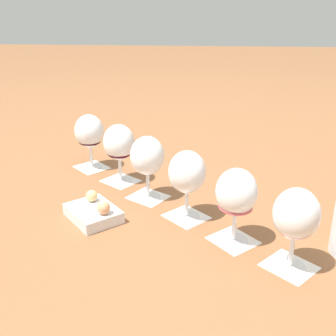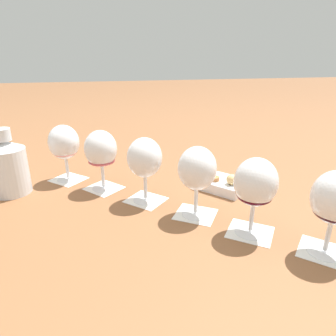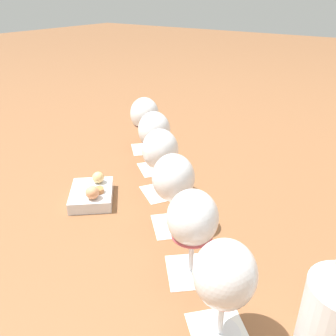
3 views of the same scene
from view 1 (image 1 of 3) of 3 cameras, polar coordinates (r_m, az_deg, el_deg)
ground_plane at (r=1.15m, az=-0.01°, el=-5.25°), size 8.00×8.00×0.00m
tasting_card_0 at (r=0.95m, az=16.13°, el=-12.67°), size 0.13×0.13×0.00m
tasting_card_1 at (r=1.02m, az=8.82°, el=-9.63°), size 0.13×0.13×0.00m
tasting_card_2 at (r=1.10m, az=2.50°, el=-6.57°), size 0.13×0.13×0.00m
tasting_card_3 at (r=1.21m, az=-2.71°, el=-3.93°), size 0.13×0.13×0.00m
tasting_card_4 at (r=1.32m, az=-6.43°, el=-1.72°), size 0.13×0.13×0.00m
tasting_card_5 at (r=1.43m, az=-10.28°, el=0.10°), size 0.13×0.13×0.00m
wine_glass_0 at (r=0.89m, az=16.93°, el=-6.43°), size 0.10×0.10×0.18m
wine_glass_1 at (r=0.96m, az=9.23°, el=-3.58°), size 0.10×0.10×0.18m
wine_glass_2 at (r=1.05m, az=2.61°, el=-0.93°), size 0.10×0.10×0.18m
wine_glass_3 at (r=1.16m, az=-2.81°, el=1.31°), size 0.10×0.10×0.18m
wine_glass_4 at (r=1.27m, az=-6.66°, el=3.14°), size 0.10×0.10×0.18m
wine_glass_5 at (r=1.39m, az=-10.61°, el=4.60°), size 0.10×0.10×0.18m
snack_dish at (r=1.10m, az=-9.98°, el=-5.86°), size 0.17×0.17×0.06m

